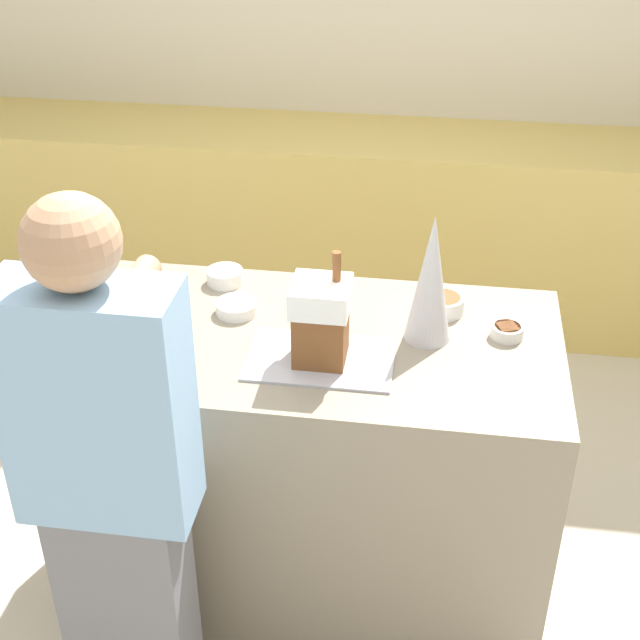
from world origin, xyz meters
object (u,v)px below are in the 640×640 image
(candy_bowl_near_tray_right, at_px, (443,303))
(decorative_tree, at_px, (431,279))
(candy_bowl_front_corner, at_px, (237,307))
(baking_tray, at_px, (321,359))
(person, at_px, (112,489))
(candy_bowl_center_rear, at_px, (507,331))
(candy_bowl_beside_tree, at_px, (225,276))
(gingerbread_house, at_px, (321,319))

(candy_bowl_near_tray_right, bearing_deg, decorative_tree, -104.56)
(candy_bowl_front_corner, bearing_deg, baking_tray, -36.81)
(candy_bowl_front_corner, relative_size, person, 0.08)
(candy_bowl_center_rear, bearing_deg, baking_tray, -158.78)
(candy_bowl_beside_tree, height_order, person, person)
(baking_tray, height_order, gingerbread_house, gingerbread_house)
(gingerbread_house, relative_size, candy_bowl_center_rear, 3.39)
(candy_bowl_center_rear, bearing_deg, candy_bowl_near_tray_right, 148.43)
(gingerbread_house, height_order, candy_bowl_center_rear, gingerbread_house)
(candy_bowl_center_rear, bearing_deg, person, -144.44)
(baking_tray, bearing_deg, candy_bowl_near_tray_right, 44.10)
(candy_bowl_center_rear, distance_m, person, 1.20)
(person, bearing_deg, candy_bowl_center_rear, 35.56)
(decorative_tree, xyz_separation_m, candy_bowl_near_tray_right, (0.04, 0.16, -0.17))
(candy_bowl_front_corner, xyz_separation_m, candy_bowl_center_rear, (0.81, -0.02, 0.00))
(gingerbread_house, bearing_deg, decorative_tree, 29.53)
(decorative_tree, height_order, person, person)
(gingerbread_house, bearing_deg, candy_bowl_center_rear, 21.21)
(gingerbread_house, bearing_deg, baking_tray, -147.69)
(candy_bowl_center_rear, bearing_deg, candy_bowl_beside_tree, 167.65)
(decorative_tree, bearing_deg, baking_tray, -150.47)
(baking_tray, bearing_deg, person, -132.45)
(baking_tray, distance_m, person, 0.67)
(gingerbread_house, relative_size, candy_bowl_beside_tree, 2.76)
(decorative_tree, bearing_deg, gingerbread_house, -150.47)
(decorative_tree, xyz_separation_m, candy_bowl_front_corner, (-0.58, 0.06, -0.17))
(candy_bowl_near_tray_right, bearing_deg, gingerbread_house, -135.89)
(baking_tray, relative_size, decorative_tree, 1.05)
(candy_bowl_near_tray_right, bearing_deg, baking_tray, -135.90)
(candy_bowl_beside_tree, bearing_deg, baking_tray, -46.84)
(gingerbread_house, height_order, person, person)
(gingerbread_house, height_order, candy_bowl_beside_tree, gingerbread_house)
(person, bearing_deg, decorative_tree, 41.57)
(candy_bowl_near_tray_right, relative_size, candy_bowl_center_rear, 1.36)
(decorative_tree, bearing_deg, candy_bowl_center_rear, 9.40)
(baking_tray, xyz_separation_m, gingerbread_house, (0.00, 0.00, 0.13))
(candy_bowl_near_tray_right, height_order, candy_bowl_beside_tree, candy_bowl_near_tray_right)
(candy_bowl_near_tray_right, height_order, candy_bowl_center_rear, candy_bowl_near_tray_right)
(gingerbread_house, height_order, candy_bowl_near_tray_right, gingerbread_house)
(candy_bowl_beside_tree, bearing_deg, person, -94.92)
(candy_bowl_front_corner, bearing_deg, candy_bowl_near_tray_right, 9.16)
(gingerbread_house, xyz_separation_m, candy_bowl_beside_tree, (-0.37, 0.40, -0.11))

